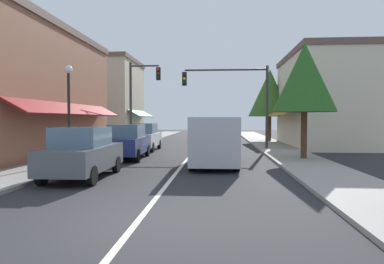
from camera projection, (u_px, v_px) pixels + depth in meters
ground_plane at (196, 148)px, 24.67m from camera, size 80.00×80.00×0.00m
sidewalk_left at (120, 146)px, 25.10m from camera, size 2.60×56.00×0.12m
sidewalk_right at (275, 147)px, 24.24m from camera, size 2.60×56.00×0.12m
lane_center_stripe at (196, 148)px, 24.67m from camera, size 0.14×52.00×0.01m
storefront_left_block at (28, 91)px, 19.26m from camera, size 5.63×14.20×7.25m
storefront_right_block at (321, 100)px, 25.82m from camera, size 6.06×10.20×6.92m
storefront_far_left at (114, 99)px, 35.18m from camera, size 5.68×8.20×8.04m
parked_car_nearest_left at (83, 153)px, 11.98m from camera, size 1.84×4.13×1.77m
parked_car_second_left at (127, 142)px, 17.73m from camera, size 1.87×4.15×1.77m
parked_car_third_left at (144, 137)px, 22.52m from camera, size 1.82×4.12×1.77m
van_in_lane at (214, 140)px, 15.24m from camera, size 2.05×5.20×2.12m
traffic_signal_mast_arm at (236, 92)px, 23.19m from camera, size 5.75×0.50×5.59m
traffic_signal_left_corner at (140, 93)px, 25.09m from camera, size 2.32×0.50×6.13m
street_lamp_left_near at (69, 97)px, 15.26m from camera, size 0.36×0.36×4.41m
tree_right_near at (305, 78)px, 16.98m from camera, size 3.07×3.07×5.78m
tree_right_far at (270, 93)px, 30.96m from camera, size 3.80×3.80×6.45m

